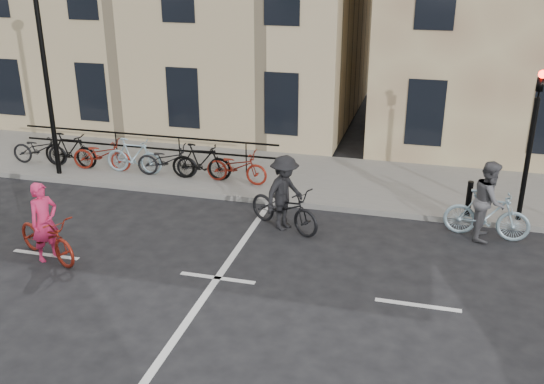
% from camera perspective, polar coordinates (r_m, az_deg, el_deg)
% --- Properties ---
extents(ground, '(120.00, 120.00, 0.00)m').
position_cam_1_polar(ground, '(12.54, -5.15, -8.08)').
color(ground, black).
rests_on(ground, ground).
extents(sidewalk, '(46.00, 4.00, 0.15)m').
position_cam_1_polar(sidewalk, '(19.01, -10.43, 2.48)').
color(sidewalk, slate).
rests_on(sidewalk, ground).
extents(traffic_light, '(0.18, 0.30, 3.90)m').
position_cam_1_polar(traffic_light, '(15.19, 23.35, 5.58)').
color(traffic_light, black).
rests_on(traffic_light, sidewalk).
extents(lamp_post, '(0.36, 0.36, 5.28)m').
position_cam_1_polar(lamp_post, '(18.10, -20.69, 11.67)').
color(lamp_post, black).
rests_on(lamp_post, sidewalk).
extents(bollard_east, '(0.14, 0.14, 0.90)m').
position_cam_1_polar(bollard_east, '(15.53, 18.04, -0.61)').
color(bollard_east, black).
rests_on(bollard_east, sidewalk).
extents(parked_bikes, '(8.30, 1.23, 1.05)m').
position_cam_1_polar(parked_bikes, '(18.18, -12.81, 3.28)').
color(parked_bikes, black).
rests_on(parked_bikes, sidewalk).
extents(cyclist_pink, '(2.06, 1.41, 1.74)m').
position_cam_1_polar(cyclist_pink, '(13.86, -20.49, -3.63)').
color(cyclist_pink, maroon).
rests_on(cyclist_pink, ground).
extents(cyclist_grey, '(1.97, 0.98, 1.86)m').
position_cam_1_polar(cyclist_grey, '(14.73, 19.66, -1.39)').
color(cyclist_grey, '#90AEBD').
rests_on(cyclist_grey, ground).
extents(cyclist_dark, '(2.16, 1.59, 1.83)m').
position_cam_1_polar(cyclist_dark, '(14.35, 1.17, -0.80)').
color(cyclist_dark, black).
rests_on(cyclist_dark, ground).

